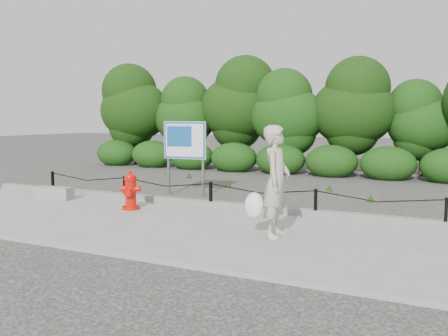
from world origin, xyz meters
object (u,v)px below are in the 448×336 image
advertising_sign (185,144)px  fire_hydrant (130,191)px  concrete_block (54,193)px  pedestrian (275,183)px

advertising_sign → fire_hydrant: bearing=-90.1°
concrete_block → advertising_sign: advertising_sign is taller
pedestrian → concrete_block: bearing=75.4°
concrete_block → advertising_sign: bearing=44.1°
fire_hydrant → advertising_sign: advertising_sign is taller
concrete_block → advertising_sign: (2.49, 2.41, 1.22)m
fire_hydrant → pedestrian: 3.99m
fire_hydrant → pedestrian: bearing=-33.5°
pedestrian → advertising_sign: (-3.95, 3.58, 0.43)m
pedestrian → advertising_sign: 5.35m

